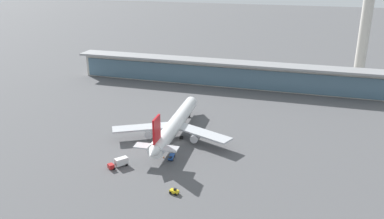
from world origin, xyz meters
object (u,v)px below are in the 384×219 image
(service_truck_near_nose_yellow, at_px, (174,191))
(safety_cone_bravo, at_px, (164,157))
(service_truck_mid_apron_red, at_px, (119,162))
(safety_cone_alpha, at_px, (154,156))
(service_truck_under_wing_blue, at_px, (171,157))
(airliner_on_stand, at_px, (175,125))
(control_tower, at_px, (367,12))

(service_truck_near_nose_yellow, distance_m, safety_cone_bravo, 25.22)
(service_truck_mid_apron_red, distance_m, safety_cone_alpha, 14.00)
(service_truck_near_nose_yellow, relative_size, service_truck_under_wing_blue, 0.46)
(service_truck_mid_apron_red, bearing_deg, safety_cone_bravo, 40.76)
(airliner_on_stand, height_order, service_truck_under_wing_blue, airliner_on_stand)
(service_truck_near_nose_yellow, bearing_deg, airliner_on_stand, 109.09)
(service_truck_under_wing_blue, height_order, service_truck_mid_apron_red, service_truck_mid_apron_red)
(airliner_on_stand, height_order, service_truck_near_nose_yellow, airliner_on_stand)
(control_tower, relative_size, safety_cone_bravo, 108.28)
(service_truck_under_wing_blue, xyz_separation_m, control_tower, (74.65, 137.99, 40.45))
(service_truck_near_nose_yellow, height_order, safety_cone_bravo, service_truck_near_nose_yellow)
(service_truck_mid_apron_red, relative_size, control_tower, 0.10)
(service_truck_mid_apron_red, height_order, control_tower, control_tower)
(service_truck_mid_apron_red, xyz_separation_m, safety_cone_bravo, (12.66, 10.91, -1.37))
(control_tower, height_order, safety_cone_alpha, control_tower)
(control_tower, bearing_deg, service_truck_under_wing_blue, -118.41)
(service_truck_near_nose_yellow, bearing_deg, control_tower, 67.76)
(safety_cone_bravo, bearing_deg, safety_cone_alpha, -179.46)
(airliner_on_stand, bearing_deg, safety_cone_alpha, -94.38)
(airliner_on_stand, xyz_separation_m, service_truck_under_wing_blue, (5.38, -19.38, -4.69))
(service_truck_mid_apron_red, bearing_deg, control_tower, 58.82)
(safety_cone_alpha, xyz_separation_m, safety_cone_bravo, (3.94, 0.04, 0.00))
(airliner_on_stand, relative_size, safety_cone_alpha, 93.73)
(service_truck_near_nose_yellow, xyz_separation_m, safety_cone_bravo, (-12.02, 22.17, -0.56))
(control_tower, distance_m, safety_cone_bravo, 163.70)
(airliner_on_stand, distance_m, service_truck_mid_apron_red, 32.40)
(service_truck_near_nose_yellow, relative_size, safety_cone_alpha, 4.52)
(control_tower, bearing_deg, service_truck_near_nose_yellow, -112.24)
(control_tower, bearing_deg, airliner_on_stand, -124.01)
(service_truck_near_nose_yellow, height_order, safety_cone_alpha, service_truck_near_nose_yellow)
(service_truck_under_wing_blue, distance_m, safety_cone_alpha, 6.91)
(safety_cone_bravo, bearing_deg, control_tower, 60.69)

